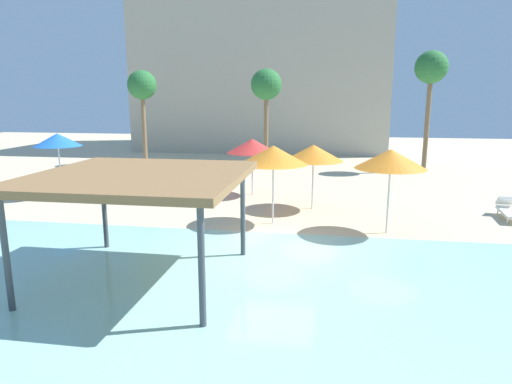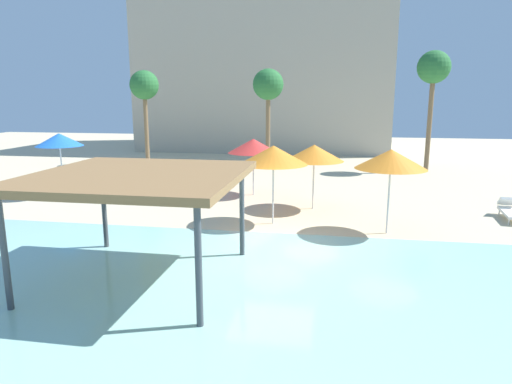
# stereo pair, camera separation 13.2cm
# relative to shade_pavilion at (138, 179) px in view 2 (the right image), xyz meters

# --- Properties ---
(ground_plane) EXTENTS (80.00, 80.00, 0.00)m
(ground_plane) POSITION_rel_shade_pavilion_xyz_m (2.88, 2.81, -2.55)
(ground_plane) COLOR beige
(lagoon_water) EXTENTS (44.00, 13.50, 0.04)m
(lagoon_water) POSITION_rel_shade_pavilion_xyz_m (2.88, -2.44, -2.53)
(lagoon_water) COLOR #99D1C6
(lagoon_water) RESTS_ON ground
(shade_pavilion) EXTENTS (4.87, 4.87, 2.70)m
(shade_pavilion) POSITION_rel_shade_pavilion_xyz_m (0.00, 0.00, 0.00)
(shade_pavilion) COLOR #42474C
(shade_pavilion) RESTS_ON ground
(beach_umbrella_red_1) EXTENTS (2.35, 2.35, 2.60)m
(beach_umbrella_red_1) POSITION_rel_shade_pavilion_xyz_m (0.95, 10.28, -0.27)
(beach_umbrella_red_1) COLOR silver
(beach_umbrella_red_1) RESTS_ON ground
(beach_umbrella_orange_3) EXTENTS (2.36, 2.36, 2.61)m
(beach_umbrella_orange_3) POSITION_rel_shade_pavilion_xyz_m (3.80, 8.06, -0.27)
(beach_umbrella_orange_3) COLOR silver
(beach_umbrella_orange_3) RESTS_ON ground
(beach_umbrella_orange_4) EXTENTS (2.41, 2.41, 2.81)m
(beach_umbrella_orange_4) POSITION_rel_shade_pavilion_xyz_m (2.50, 5.60, -0.07)
(beach_umbrella_orange_4) COLOR silver
(beach_umbrella_orange_4) RESTS_ON ground
(beach_umbrella_blue_6) EXTENTS (2.08, 2.08, 2.87)m
(beach_umbrella_blue_6) POSITION_rel_shade_pavilion_xyz_m (-7.58, 8.54, 0.03)
(beach_umbrella_blue_6) COLOR silver
(beach_umbrella_blue_6) RESTS_ON ground
(beach_umbrella_orange_7) EXTENTS (2.31, 2.31, 2.81)m
(beach_umbrella_orange_7) POSITION_rel_shade_pavilion_xyz_m (6.40, 5.06, -0.06)
(beach_umbrella_orange_7) COLOR silver
(beach_umbrella_orange_7) RESTS_ON ground
(lounge_chair_0) EXTENTS (0.79, 1.95, 0.74)m
(lounge_chair_0) POSITION_rel_shade_pavilion_xyz_m (11.14, 7.72, -2.22)
(lounge_chair_0) COLOR white
(lounge_chair_0) RESTS_ON ground
(palm_tree_0) EXTENTS (1.90, 1.90, 6.17)m
(palm_tree_0) POSITION_rel_shade_pavilion_xyz_m (0.46, 18.27, 2.52)
(palm_tree_0) COLOR brown
(palm_tree_0) RESTS_ON ground
(palm_tree_1) EXTENTS (1.90, 1.90, 7.11)m
(palm_tree_1) POSITION_rel_shade_pavilion_xyz_m (10.14, 18.59, 3.41)
(palm_tree_1) COLOR brown
(palm_tree_1) RESTS_ON ground
(palm_tree_2) EXTENTS (1.90, 1.90, 6.18)m
(palm_tree_2) POSITION_rel_shade_pavilion_xyz_m (-7.83, 18.80, 2.53)
(palm_tree_2) COLOR brown
(palm_tree_2) RESTS_ON ground
(hotel_block_0) EXTENTS (20.54, 11.61, 14.35)m
(hotel_block_0) POSITION_rel_shade_pavilion_xyz_m (-1.44, 30.94, 4.63)
(hotel_block_0) COLOR #B2A893
(hotel_block_0) RESTS_ON ground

